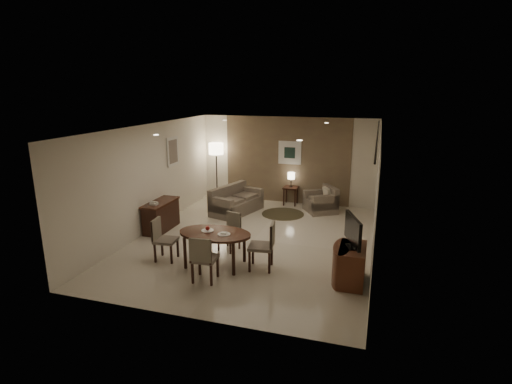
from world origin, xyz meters
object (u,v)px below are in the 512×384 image
(chair_far, at_px, (229,232))
(armchair, at_px, (321,200))
(tv_cabinet, at_px, (352,265))
(chair_near, at_px, (205,258))
(floor_lamp, at_px, (217,171))
(chair_right, at_px, (261,246))
(console_desk, at_px, (161,216))
(side_table, at_px, (291,196))
(sofa, at_px, (237,200))
(dining_table, at_px, (215,249))
(chair_left, at_px, (166,240))

(chair_far, height_order, armchair, chair_far)
(tv_cabinet, bearing_deg, armchair, 105.65)
(chair_near, bearing_deg, floor_lamp, -73.41)
(tv_cabinet, xyz_separation_m, chair_right, (-1.79, 0.06, 0.14))
(console_desk, bearing_deg, tv_cabinet, -17.05)
(console_desk, bearing_deg, side_table, 50.12)
(console_desk, height_order, sofa, sofa)
(console_desk, height_order, tv_cabinet, console_desk)
(dining_table, bearing_deg, chair_far, 91.03)
(chair_left, height_order, floor_lamp, floor_lamp)
(dining_table, bearing_deg, side_table, 83.46)
(chair_near, relative_size, side_table, 1.63)
(console_desk, xyz_separation_m, chair_right, (3.10, -1.44, 0.12))
(console_desk, bearing_deg, chair_far, -18.77)
(tv_cabinet, height_order, floor_lamp, floor_lamp)
(sofa, bearing_deg, floor_lamp, 60.10)
(chair_near, height_order, chair_far, chair_near)
(chair_near, distance_m, chair_far, 1.51)
(dining_table, height_order, armchair, armchair)
(tv_cabinet, relative_size, dining_table, 0.59)
(chair_far, relative_size, sofa, 0.51)
(chair_far, bearing_deg, chair_right, -19.91)
(chair_near, bearing_deg, console_desk, -48.70)
(chair_near, relative_size, floor_lamp, 0.50)
(console_desk, relative_size, side_table, 2.12)
(chair_far, relative_size, side_table, 1.48)
(dining_table, height_order, chair_far, chair_far)
(chair_far, bearing_deg, floor_lamp, 132.57)
(console_desk, xyz_separation_m, chair_far, (2.13, -0.73, 0.05))
(dining_table, xyz_separation_m, chair_right, (0.95, 0.11, 0.14))
(chair_left, distance_m, chair_right, 2.05)
(armchair, bearing_deg, dining_table, -51.71)
(dining_table, distance_m, chair_near, 0.70)
(dining_table, distance_m, side_table, 4.81)
(chair_far, xyz_separation_m, chair_left, (-1.08, -0.89, 0.03))
(chair_left, xyz_separation_m, armchair, (2.65, 4.35, -0.08))
(dining_table, distance_m, floor_lamp, 5.10)
(tv_cabinet, xyz_separation_m, floor_lamp, (-4.64, 4.65, 0.57))
(dining_table, bearing_deg, console_desk, 144.20)
(chair_left, relative_size, floor_lamp, 0.49)
(console_desk, height_order, floor_lamp, floor_lamp)
(chair_left, distance_m, side_table, 5.11)
(tv_cabinet, distance_m, armchair, 4.40)
(tv_cabinet, bearing_deg, chair_left, -178.32)
(floor_lamp, bearing_deg, tv_cabinet, -45.06)
(chair_right, bearing_deg, chair_near, -55.18)
(tv_cabinet, xyz_separation_m, chair_left, (-3.84, -0.11, 0.10))
(chair_far, bearing_deg, tv_cabinet, 0.92)
(chair_near, height_order, armchair, chair_near)
(tv_cabinet, distance_m, chair_near, 2.76)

